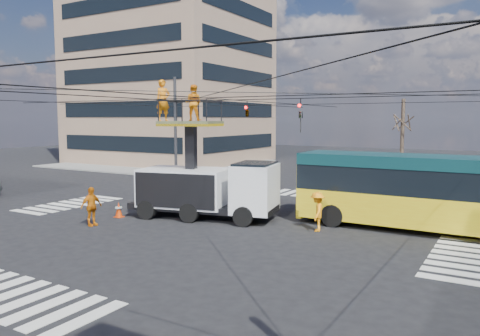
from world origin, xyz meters
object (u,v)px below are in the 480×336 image
Objects in this scene: city_bus at (433,192)px; flagger at (317,212)px; worker_ground at (91,206)px; utility_truck at (207,175)px; traffic_cone at (119,210)px.

city_bus is 4.88m from flagger.
city_bus reaches higher than worker_ground.
city_bus is at bearing 101.30° from flagger.
utility_truck is 0.65× the size of city_bus.
traffic_cone is at bearing -164.16° from utility_truck.
traffic_cone is 0.42× the size of worker_ground.
city_bus reaches higher than flagger.
traffic_cone is at bearing -161.63° from city_bus.
utility_truck is 4.37× the size of flagger.
worker_ground is at bearing -143.41° from utility_truck.
flagger is (8.98, 4.17, -0.03)m from worker_ground.
worker_ground is 9.91m from flagger.
worker_ground is at bearing -154.01° from city_bus.
worker_ground reaches higher than flagger.
utility_truck is at bearing -165.73° from city_bus.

